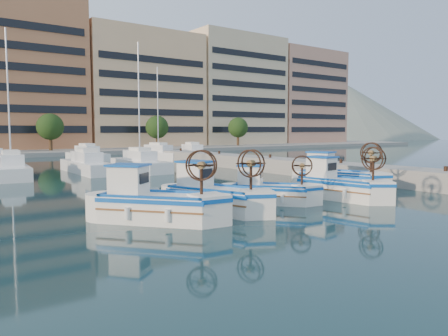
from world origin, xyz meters
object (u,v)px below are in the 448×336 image
fishing_boat_a (154,202)px  fishing_boat_e (337,177)px  fishing_boat_c (268,190)px  fishing_boat_d (338,184)px  fishing_boat_b (214,194)px

fishing_boat_a → fishing_boat_e: 13.66m
fishing_boat_c → fishing_boat_e: size_ratio=0.80×
fishing_boat_e → fishing_boat_d: bearing=-157.4°
fishing_boat_b → fishing_boat_d: bearing=-25.1°
fishing_boat_b → fishing_boat_c: size_ratio=1.22×
fishing_boat_c → fishing_boat_b: bearing=145.2°
fishing_boat_a → fishing_boat_c: size_ratio=1.19×
fishing_boat_e → fishing_boat_b: bearing=170.4°
fishing_boat_a → fishing_boat_d: bearing=-42.6°
fishing_boat_b → fishing_boat_c: bearing=-14.0°
fishing_boat_c → fishing_boat_d: size_ratio=0.83×
fishing_boat_a → fishing_boat_b: 3.22m
fishing_boat_c → fishing_boat_d: fishing_boat_d is taller
fishing_boat_b → fishing_boat_a: bearing=168.1°
fishing_boat_c → fishing_boat_e: bearing=-29.2°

